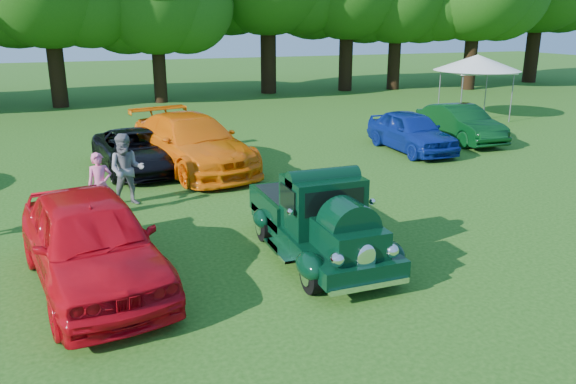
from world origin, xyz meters
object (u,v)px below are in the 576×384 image
object	(u,v)px
hero_pickup	(318,221)
back_car_black	(136,151)
spectator_pink	(100,185)
red_convertible	(91,241)
spectator_grey	(127,170)
back_car_orange	(192,143)
back_car_green	(460,123)
back_car_blue	(411,131)
canopy_tent	(477,63)

from	to	relation	value
hero_pickup	back_car_black	world-z (taller)	hero_pickup
back_car_black	spectator_pink	distance (m)	4.22
red_convertible	spectator_grey	size ratio (longest dim) A/B	2.66
hero_pickup	spectator_grey	size ratio (longest dim) A/B	2.35
spectator_grey	back_car_orange	bearing A→B (deg)	62.81
hero_pickup	back_car_orange	world-z (taller)	back_car_orange
back_car_black	hero_pickup	bearing A→B (deg)	-79.04
hero_pickup	back_car_black	distance (m)	8.32
red_convertible	back_car_green	xyz separation A→B (m)	(13.46, 7.85, -0.13)
back_car_black	back_car_orange	xyz separation A→B (m)	(1.61, -0.50, 0.22)
back_car_blue	red_convertible	bearing A→B (deg)	-146.07
hero_pickup	back_car_orange	size ratio (longest dim) A/B	0.74
back_car_green	red_convertible	bearing A→B (deg)	-147.50
back_car_black	back_car_blue	world-z (taller)	back_car_blue
back_car_orange	hero_pickup	bearing A→B (deg)	-95.97
back_car_blue	back_car_green	size ratio (longest dim) A/B	0.99
canopy_tent	hero_pickup	bearing A→B (deg)	-137.38
back_car_orange	spectator_grey	bearing A→B (deg)	-140.44
back_car_green	canopy_tent	xyz separation A→B (m)	(3.83, 4.09, 1.85)
back_car_black	red_convertible	bearing A→B (deg)	-108.33
red_convertible	back_car_black	size ratio (longest dim) A/B	1.08
red_convertible	back_car_black	distance (m)	7.88
red_convertible	spectator_pink	xyz separation A→B (m)	(0.33, 3.69, -0.05)
back_car_black	spectator_grey	xyz separation A→B (m)	(-0.56, -3.37, 0.28)
back_car_blue	spectator_pink	world-z (taller)	spectator_pink
hero_pickup	spectator_grey	distance (m)	5.51
back_car_black	back_car_blue	size ratio (longest dim) A/B	1.08
canopy_tent	red_convertible	bearing A→B (deg)	-145.38
red_convertible	spectator_pink	world-z (taller)	red_convertible
back_car_black	spectator_pink	bearing A→B (deg)	-113.88
back_car_green	spectator_pink	bearing A→B (deg)	-160.18
red_convertible	back_car_orange	xyz separation A→B (m)	(3.17, 7.22, 0.02)
back_car_green	spectator_grey	distance (m)	12.96
back_car_blue	back_car_green	xyz separation A→B (m)	(2.64, 0.77, -0.02)
red_convertible	back_car_green	bearing A→B (deg)	20.42
red_convertible	canopy_tent	bearing A→B (deg)	24.80
hero_pickup	back_car_black	xyz separation A→B (m)	(-2.56, 7.91, -0.10)
back_car_black	canopy_tent	distance (m)	16.40
hero_pickup	canopy_tent	size ratio (longest dim) A/B	0.91
spectator_pink	spectator_grey	size ratio (longest dim) A/B	0.85
back_car_black	back_car_blue	bearing A→B (deg)	-10.98
red_convertible	spectator_grey	bearing A→B (deg)	67.35
back_car_blue	canopy_tent	world-z (taller)	canopy_tent
red_convertible	canopy_tent	xyz separation A→B (m)	(17.29, 11.94, 1.72)
back_car_green	back_car_orange	bearing A→B (deg)	-174.25
spectator_grey	red_convertible	bearing A→B (deg)	-92.80
back_car_blue	back_car_green	bearing A→B (deg)	17.12
red_convertible	canopy_tent	world-z (taller)	canopy_tent
spectator_pink	canopy_tent	distance (m)	18.94
back_car_black	spectator_pink	world-z (taller)	spectator_pink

